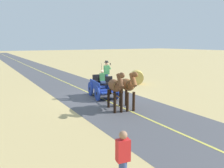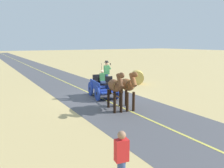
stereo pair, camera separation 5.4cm
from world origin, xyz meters
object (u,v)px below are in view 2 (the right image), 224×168
object	(u,v)px
pedestrian_walking	(121,161)
hay_bale	(137,77)
horse_off_side	(115,87)
horse_drawn_carriage	(103,86)
horse_near_side	(128,86)

from	to	relation	value
pedestrian_walking	hay_bale	bearing A→B (deg)	-128.50
horse_off_side	hay_bale	bearing A→B (deg)	-135.24
pedestrian_walking	hay_bale	size ratio (longest dim) A/B	1.36
pedestrian_walking	horse_drawn_carriage	bearing A→B (deg)	-116.07
horse_off_side	horse_drawn_carriage	bearing A→B (deg)	-106.43
horse_drawn_carriage	pedestrian_walking	bearing A→B (deg)	63.93
horse_drawn_carriage	pedestrian_walking	size ratio (longest dim) A/B	2.77
horse_near_side	pedestrian_walking	distance (m)	7.17
horse_drawn_carriage	horse_off_side	size ratio (longest dim) A/B	2.04
horse_near_side	pedestrian_walking	size ratio (longest dim) A/B	1.36
horse_near_side	horse_off_side	distance (m)	0.73
horse_drawn_carriage	horse_near_side	world-z (taller)	horse_drawn_carriage
horse_near_side	pedestrian_walking	xyz separation A→B (m)	(4.19, 5.80, -0.46)
horse_off_side	hay_bale	distance (m)	8.33
hay_bale	horse_off_side	bearing A→B (deg)	44.76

